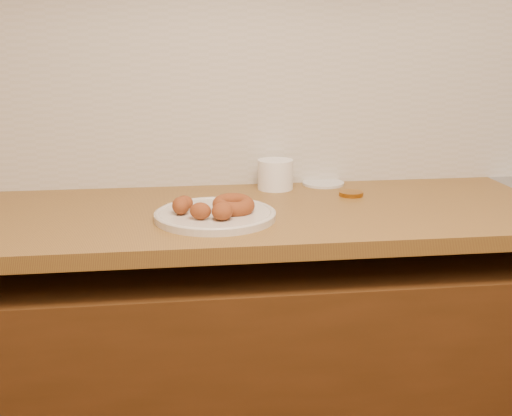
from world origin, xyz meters
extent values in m
cube|color=#C6B294|center=(0.00, 2.00, 1.35)|extent=(4.00, 0.02, 2.70)
cube|color=#502B12|center=(0.00, 1.69, 0.39)|extent=(3.60, 0.60, 0.77)
cube|color=olive|center=(-0.65, 1.69, 0.88)|extent=(2.30, 0.62, 0.04)
cube|color=beige|center=(0.00, 1.99, 1.20)|extent=(3.60, 0.02, 0.60)
cylinder|color=beige|center=(-0.41, 1.61, 0.91)|extent=(0.30, 0.30, 0.02)
torus|color=brown|center=(-0.36, 1.60, 0.94)|extent=(0.14, 0.14, 0.05)
ellipsoid|color=brown|center=(-0.48, 1.64, 0.94)|extent=(0.06, 0.06, 0.04)
ellipsoid|color=brown|center=(-0.49, 1.60, 0.94)|extent=(0.05, 0.06, 0.04)
ellipsoid|color=brown|center=(-0.45, 1.55, 0.94)|extent=(0.06, 0.05, 0.04)
ellipsoid|color=brown|center=(-0.39, 1.54, 0.94)|extent=(0.06, 0.07, 0.04)
cylinder|color=white|center=(-0.21, 1.91, 0.94)|extent=(0.14, 0.14, 0.09)
cylinder|color=silver|center=(-0.05, 1.94, 0.90)|extent=(0.14, 0.14, 0.01)
cylinder|color=#A4681C|center=(-0.01, 1.79, 0.91)|extent=(0.08, 0.08, 0.01)
cube|color=#AB8C4F|center=(-0.44, 1.74, 0.91)|extent=(0.18, 0.08, 0.01)
camera|label=1|loc=(-0.51, 0.07, 1.34)|focal=45.00mm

